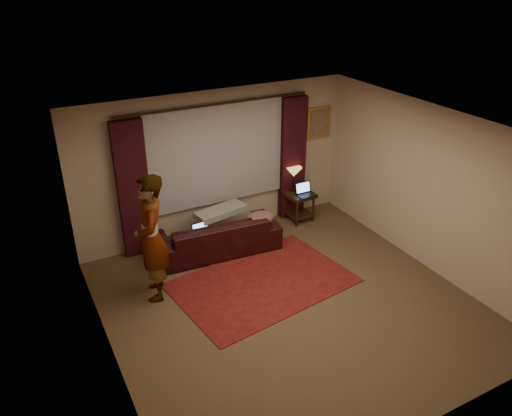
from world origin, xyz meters
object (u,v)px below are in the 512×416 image
at_px(end_table, 299,207).
at_px(laptop_table, 306,190).
at_px(laptop_sofa, 203,231).
at_px(person, 152,238).
at_px(tiffany_lamp, 294,179).
at_px(sofa, 216,229).

relative_size(end_table, laptop_table, 1.63).
height_order(laptop_sofa, end_table, laptop_sofa).
relative_size(end_table, person, 0.30).
bearing_deg(laptop_table, person, -165.70).
relative_size(tiffany_lamp, person, 0.25).
xyz_separation_m(sofa, laptop_sofa, (-0.29, -0.15, 0.11)).
xyz_separation_m(tiffany_lamp, person, (-3.08, -1.15, 0.15)).
bearing_deg(sofa, person, 33.69).
xyz_separation_m(sofa, end_table, (1.86, 0.30, -0.14)).
distance_m(sofa, laptop_table, 1.91).
distance_m(laptop_sofa, laptop_table, 2.20).
height_order(end_table, laptop_table, laptop_table).
xyz_separation_m(laptop_sofa, laptop_table, (2.18, 0.30, 0.15)).
height_order(laptop_sofa, tiffany_lamp, tiffany_lamp).
xyz_separation_m(sofa, person, (-1.28, -0.71, 0.53)).
distance_m(laptop_sofa, end_table, 2.20).
bearing_deg(tiffany_lamp, end_table, -67.51).
bearing_deg(person, tiffany_lamp, 125.76).
relative_size(laptop_table, person, 0.18).
height_order(laptop_table, person, person).
bearing_deg(end_table, laptop_table, -76.83).
height_order(tiffany_lamp, person, person).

